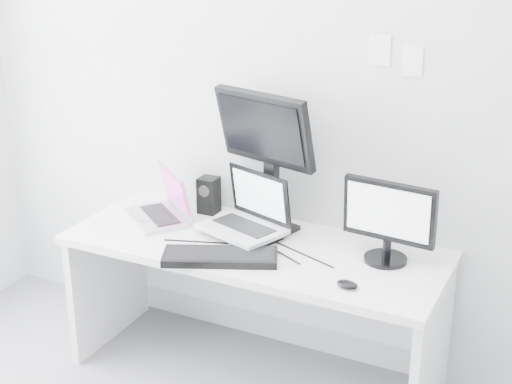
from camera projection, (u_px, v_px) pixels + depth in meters
back_wall at (286, 99)px, 3.55m from camera, size 3.60×0.00×3.60m
desk at (254, 312)px, 3.60m from camera, size 1.80×0.70×0.73m
macbook at (156, 195)px, 3.70m from camera, size 0.45×0.43×0.27m
speaker at (209, 195)px, 3.81m from camera, size 0.12×0.12×0.19m
dell_laptop at (241, 206)px, 3.49m from camera, size 0.46×0.41×0.32m
rear_monitor at (267, 160)px, 3.52m from camera, size 0.56×0.32×0.71m
samsung_monitor at (388, 221)px, 3.23m from camera, size 0.44×0.23×0.39m
keyboard at (220, 257)px, 3.30m from camera, size 0.54×0.37×0.03m
mouse at (347, 284)px, 3.06m from camera, size 0.10×0.07×0.03m
wall_note_0 at (380, 50)px, 3.26m from camera, size 0.10×0.00×0.14m
wall_note_1 at (412, 62)px, 3.22m from camera, size 0.09×0.00×0.13m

